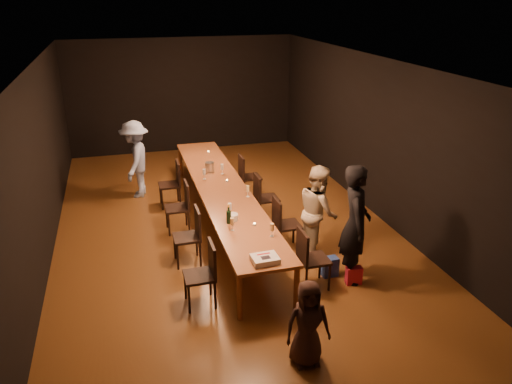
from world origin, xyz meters
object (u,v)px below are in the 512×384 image
object	(u,v)px
chair_right_1	(287,224)
child	(308,324)
chair_left_0	(199,275)
woman_birthday	(355,224)
chair_left_2	(177,207)
plate_stack	(232,217)
chair_left_1	(187,237)
chair_left_3	(169,184)
ice_bucket	(210,167)
woman_tan	(318,211)
chair_right_2	(267,198)
table	(223,191)
chair_right_3	(250,176)
champagne_bottle	(229,214)
chair_right_0	(314,259)
man_blue	(136,159)
birthday_cake	(265,259)

from	to	relation	value
chair_right_1	child	size ratio (longest dim) A/B	0.85
chair_left_0	woman_birthday	bearing A→B (deg)	-88.96
chair_left_2	plate_stack	xyz separation A→B (m)	(0.71, -1.38, 0.34)
chair_left_1	child	world-z (taller)	child
chair_left_3	plate_stack	size ratio (longest dim) A/B	5.12
plate_stack	ice_bucket	distance (m)	2.31
chair_left_0	woman_tan	xyz separation A→B (m)	(2.11, 0.90, 0.32)
chair_right_2	plate_stack	size ratio (longest dim) A/B	5.12
table	chair_right_2	distance (m)	0.88
chair_right_3	child	distance (m)	5.16
chair_left_0	chair_left_1	world-z (taller)	same
champagne_bottle	chair_right_1	bearing A→B (deg)	14.46
chair_left_2	child	size ratio (longest dim) A/B	0.85
table	chair_left_1	xyz separation A→B (m)	(-0.85, -1.20, -0.24)
chair_right_0	chair_right_3	size ratio (longest dim) A/B	1.00
chair_right_2	chair_left_1	distance (m)	2.08
table	chair_left_0	bearing A→B (deg)	-109.50
chair_left_2	woman_birthday	xyz separation A→B (m)	(2.35, -2.36, 0.46)
child	ice_bucket	xyz separation A→B (m)	(-0.22, 4.84, 0.30)
chair_left_2	chair_right_2	bearing A→B (deg)	-90.00
chair_left_1	chair_left_2	distance (m)	1.20
table	ice_bucket	bearing A→B (deg)	93.78
man_blue	ice_bucket	xyz separation A→B (m)	(1.39, -1.00, 0.03)
chair_right_2	man_blue	xyz separation A→B (m)	(-2.30, 1.93, 0.35)
chair_right_2	chair_left_1	size ratio (longest dim) A/B	1.00
birthday_cake	plate_stack	size ratio (longest dim) A/B	2.00
chair_left_3	woman_birthday	size ratio (longest dim) A/B	0.51
woman_birthday	birthday_cake	distance (m)	1.57
chair_left_2	man_blue	distance (m)	2.05
table	plate_stack	xyz separation A→B (m)	(-0.14, -1.38, 0.10)
chair_left_3	man_blue	world-z (taller)	man_blue
birthday_cake	ice_bucket	world-z (taller)	ice_bucket
chair_right_2	chair_left_2	world-z (taller)	same
champagne_bottle	chair_right_0	bearing A→B (deg)	-41.03
woman_birthday	man_blue	size ratio (longest dim) A/B	1.13
chair_right_0	woman_birthday	size ratio (longest dim) A/B	0.51
chair_right_1	woman_tan	bearing A→B (deg)	53.65
chair_left_3	woman_tan	size ratio (longest dim) A/B	0.59
chair_left_1	chair_left_2	bearing A→B (deg)	0.00
birthday_cake	chair_right_2	bearing A→B (deg)	70.36
birthday_cake	chair_left_2	bearing A→B (deg)	104.53
child	chair_left_0	bearing A→B (deg)	127.32
chair_right_0	chair_left_1	world-z (taller)	same
woman_birthday	ice_bucket	world-z (taller)	woman_birthday
chair_right_2	plate_stack	xyz separation A→B (m)	(-0.99, -1.38, 0.34)
man_blue	woman_tan	bearing A→B (deg)	52.82
chair_left_0	chair_left_1	distance (m)	1.20
chair_right_0	chair_left_1	distance (m)	2.08
table	woman_birthday	world-z (taller)	woman_birthday
chair_right_2	birthday_cake	distance (m)	2.92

